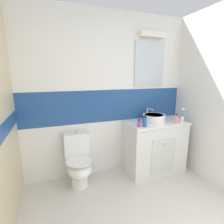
{
  "coord_description": "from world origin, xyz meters",
  "views": [
    {
      "loc": [
        -0.84,
        -0.12,
        1.59
      ],
      "look_at": [
        -0.09,
        1.97,
        1.1
      ],
      "focal_mm": 27.51,
      "sensor_mm": 36.0,
      "label": 1
    }
  ],
  "objects_px": {
    "toilet": "(79,162)",
    "mouthwash_bottle": "(145,121)",
    "sink_basin": "(154,118)",
    "toothbrush_cup": "(182,118)",
    "perfume_flask_small": "(139,123)",
    "soap_dispenser": "(176,119)"
  },
  "relations": [
    {
      "from": "toothbrush_cup",
      "to": "perfume_flask_small",
      "type": "bearing_deg",
      "value": -179.96
    },
    {
      "from": "toilet",
      "to": "soap_dispenser",
      "type": "relative_size",
      "value": 5.13
    },
    {
      "from": "sink_basin",
      "to": "mouthwash_bottle",
      "type": "relative_size",
      "value": 2.47
    },
    {
      "from": "toilet",
      "to": "soap_dispenser",
      "type": "bearing_deg",
      "value": -7.7
    },
    {
      "from": "toilet",
      "to": "mouthwash_bottle",
      "type": "bearing_deg",
      "value": -12.41
    },
    {
      "from": "toilet",
      "to": "mouthwash_bottle",
      "type": "xyz_separation_m",
      "value": [
        0.93,
        -0.21,
        0.57
      ]
    },
    {
      "from": "soap_dispenser",
      "to": "toilet",
      "type": "bearing_deg",
      "value": 172.3
    },
    {
      "from": "soap_dispenser",
      "to": "mouthwash_bottle",
      "type": "bearing_deg",
      "value": -179.57
    },
    {
      "from": "sink_basin",
      "to": "perfume_flask_small",
      "type": "distance_m",
      "value": 0.4
    },
    {
      "from": "toothbrush_cup",
      "to": "perfume_flask_small",
      "type": "distance_m",
      "value": 0.76
    },
    {
      "from": "toothbrush_cup",
      "to": "perfume_flask_small",
      "type": "xyz_separation_m",
      "value": [
        -0.76,
        -0.0,
        -0.01
      ]
    },
    {
      "from": "toilet",
      "to": "mouthwash_bottle",
      "type": "distance_m",
      "value": 1.11
    },
    {
      "from": "toothbrush_cup",
      "to": "soap_dispenser",
      "type": "relative_size",
      "value": 1.54
    },
    {
      "from": "sink_basin",
      "to": "toothbrush_cup",
      "type": "bearing_deg",
      "value": -24.56
    },
    {
      "from": "sink_basin",
      "to": "mouthwash_bottle",
      "type": "xyz_separation_m",
      "value": [
        -0.28,
        -0.19,
        0.01
      ]
    },
    {
      "from": "toothbrush_cup",
      "to": "soap_dispenser",
      "type": "distance_m",
      "value": 0.12
    },
    {
      "from": "toilet",
      "to": "perfume_flask_small",
      "type": "xyz_separation_m",
      "value": [
        0.85,
        -0.19,
        0.55
      ]
    },
    {
      "from": "mouthwash_bottle",
      "to": "perfume_flask_small",
      "type": "distance_m",
      "value": 0.09
    },
    {
      "from": "toilet",
      "to": "toothbrush_cup",
      "type": "bearing_deg",
      "value": -6.89
    },
    {
      "from": "sink_basin",
      "to": "toilet",
      "type": "distance_m",
      "value": 1.33
    },
    {
      "from": "mouthwash_bottle",
      "to": "perfume_flask_small",
      "type": "bearing_deg",
      "value": 172.65
    },
    {
      "from": "toothbrush_cup",
      "to": "soap_dispenser",
      "type": "height_order",
      "value": "toothbrush_cup"
    }
  ]
}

